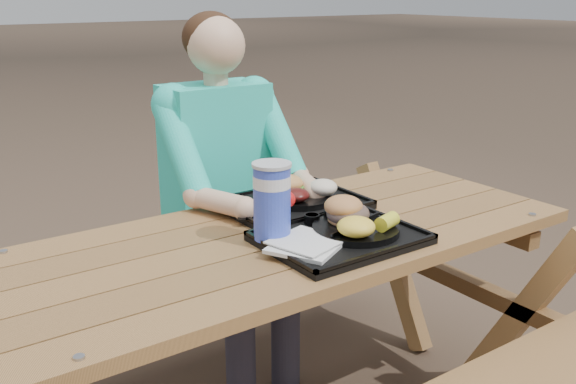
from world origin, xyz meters
TOP-DOWN VIEW (x-y plane):
  - picnic_table at (0.00, 0.00)m, footprint 1.80×1.49m
  - tray_near at (0.08, -0.15)m, footprint 0.45×0.35m
  - tray_far at (0.15, 0.18)m, footprint 0.45×0.35m
  - plate_near at (0.14, -0.16)m, footprint 0.26×0.26m
  - plate_far at (0.18, 0.19)m, footprint 0.26×0.26m
  - napkin_stack at (-0.06, -0.17)m, footprint 0.24×0.24m
  - soda_cup at (-0.09, -0.05)m, footprint 0.11×0.11m
  - condiment_bbq at (0.08, -0.02)m, footprint 0.05×0.05m
  - condiment_mustard at (0.14, -0.04)m, footprint 0.06×0.06m
  - sandwich at (0.14, -0.11)m, footprint 0.12×0.12m
  - mac_cheese at (0.08, -0.22)m, footprint 0.11×0.11m
  - corn_cob at (0.19, -0.23)m, footprint 0.10×0.10m
  - cutlery_far at (-0.03, 0.20)m, footprint 0.09×0.18m
  - burger at (0.16, 0.23)m, footprint 0.11×0.11m
  - baked_beans at (0.13, 0.14)m, footprint 0.10×0.10m
  - potato_salad at (0.24, 0.14)m, footprint 0.10×0.10m
  - diner at (0.08, 0.57)m, footprint 0.48×0.84m

SIDE VIEW (x-z plane):
  - picnic_table at x=0.00m, z-range 0.00..0.75m
  - diner at x=0.08m, z-range 0.00..1.28m
  - tray_near at x=0.08m, z-range 0.75..0.77m
  - tray_far at x=0.15m, z-range 0.75..0.77m
  - cutlery_far at x=-0.03m, z-range 0.77..0.78m
  - plate_near at x=0.14m, z-range 0.77..0.79m
  - plate_far at x=0.18m, z-range 0.77..0.79m
  - napkin_stack at x=-0.06m, z-range 0.77..0.79m
  - condiment_bbq at x=0.08m, z-range 0.77..0.80m
  - condiment_mustard at x=0.14m, z-range 0.77..0.80m
  - baked_beans at x=0.13m, z-range 0.79..0.83m
  - corn_cob at x=0.19m, z-range 0.79..0.83m
  - potato_salad at x=0.24m, z-range 0.79..0.84m
  - mac_cheese at x=0.08m, z-range 0.79..0.85m
  - burger at x=0.16m, z-range 0.79..0.89m
  - sandwich at x=0.14m, z-range 0.79..0.92m
  - soda_cup at x=-0.09m, z-range 0.77..0.99m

